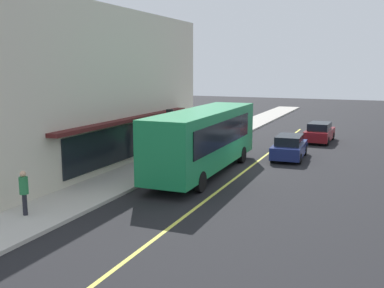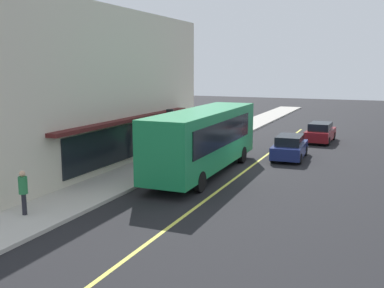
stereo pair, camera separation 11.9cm
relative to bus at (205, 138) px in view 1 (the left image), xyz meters
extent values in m
plane|color=black|center=(1.95, -1.90, -1.99)|extent=(120.00, 120.00, 0.00)
cube|color=#B2ADA3|center=(1.95, 3.32, -1.91)|extent=(80.00, 2.94, 0.15)
cube|color=#D8D14C|center=(1.95, -1.90, -1.98)|extent=(36.00, 0.16, 0.01)
cube|color=beige|center=(-0.06, 10.71, 2.54)|extent=(19.71, 11.82, 9.06)
cube|color=#4C1919|center=(-0.06, 4.55, 0.81)|extent=(13.80, 0.70, 0.20)
cube|color=black|center=(-0.06, 4.77, -0.49)|extent=(11.83, 0.08, 2.00)
cube|color=#197F47|center=(-0.04, 0.00, 0.01)|extent=(11.03, 2.62, 3.00)
cube|color=black|center=(5.41, 0.06, 0.37)|extent=(0.14, 2.10, 1.80)
cube|color=black|center=(-0.35, 1.27, 0.37)|extent=(8.80, 0.16, 1.32)
cube|color=black|center=(-0.32, -1.27, 0.37)|extent=(8.80, 0.16, 1.32)
cube|color=#0CF259|center=(5.48, 0.06, 1.26)|extent=(0.10, 1.90, 0.36)
cube|color=#2D2D33|center=(5.51, 0.06, -1.24)|extent=(0.19, 2.40, 0.40)
cylinder|color=black|center=(3.47, 1.17, -1.49)|extent=(1.00, 0.31, 1.00)
cylinder|color=black|center=(3.49, -1.09, -1.49)|extent=(1.00, 0.31, 1.00)
cylinder|color=black|center=(-3.57, 1.09, -1.49)|extent=(1.00, 0.31, 1.00)
cylinder|color=black|center=(-3.54, -1.17, -1.49)|extent=(1.00, 0.31, 1.00)
cylinder|color=#2D2D33|center=(1.07, 2.43, -0.24)|extent=(0.12, 0.12, 3.20)
cube|color=black|center=(1.07, 2.63, 0.91)|extent=(0.30, 0.30, 0.90)
sphere|color=red|center=(1.07, 2.80, 1.18)|extent=(0.18, 0.18, 0.18)
sphere|color=orange|center=(1.07, 2.80, 0.91)|extent=(0.18, 0.18, 0.18)
sphere|color=green|center=(1.07, 2.80, 0.64)|extent=(0.18, 0.18, 0.18)
cube|color=maroon|center=(13.30, -4.46, -1.39)|extent=(4.36, 1.94, 0.75)
cube|color=black|center=(13.15, -4.45, -0.74)|extent=(2.46, 1.59, 0.55)
cylinder|color=black|center=(14.75, -3.68, -1.67)|extent=(0.65, 0.24, 0.64)
cylinder|color=black|center=(14.69, -5.32, -1.67)|extent=(0.65, 0.24, 0.64)
cylinder|color=black|center=(11.91, -3.59, -1.67)|extent=(0.65, 0.24, 0.64)
cylinder|color=black|center=(11.85, -5.23, -1.67)|extent=(0.65, 0.24, 0.64)
cube|color=navy|center=(5.89, -3.52, -1.39)|extent=(4.37, 1.98, 0.75)
cube|color=black|center=(5.74, -3.52, -0.74)|extent=(2.47, 1.61, 0.55)
cylinder|color=black|center=(7.27, -2.64, -1.67)|extent=(0.65, 0.25, 0.64)
cylinder|color=black|center=(7.34, -4.27, -1.67)|extent=(0.65, 0.25, 0.64)
cylinder|color=black|center=(4.44, -2.76, -1.67)|extent=(0.65, 0.25, 0.64)
cylinder|color=black|center=(4.51, -4.40, -1.67)|extent=(0.65, 0.25, 0.64)
cylinder|color=black|center=(4.66, 3.63, -1.43)|extent=(0.18, 0.18, 0.81)
cylinder|color=#26723F|center=(4.66, 3.63, -0.71)|extent=(0.34, 0.34, 0.64)
sphere|color=tan|center=(4.66, 3.63, -0.28)|extent=(0.23, 0.23, 0.23)
cylinder|color=black|center=(-9.61, 3.65, -1.41)|extent=(0.18, 0.18, 0.84)
cylinder|color=#26723F|center=(-9.61, 3.65, -0.66)|extent=(0.34, 0.34, 0.67)
sphere|color=tan|center=(-9.61, 3.65, -0.21)|extent=(0.24, 0.24, 0.24)
cylinder|color=black|center=(0.76, 4.15, -1.39)|extent=(0.18, 0.18, 0.90)
cylinder|color=#3F3F47|center=(0.76, 4.15, -0.58)|extent=(0.34, 0.34, 0.71)
sphere|color=tan|center=(0.76, 4.15, -0.10)|extent=(0.25, 0.25, 0.25)
camera|label=1|loc=(-22.23, -8.67, 3.80)|focal=41.64mm
camera|label=2|loc=(-22.19, -8.78, 3.80)|focal=41.64mm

